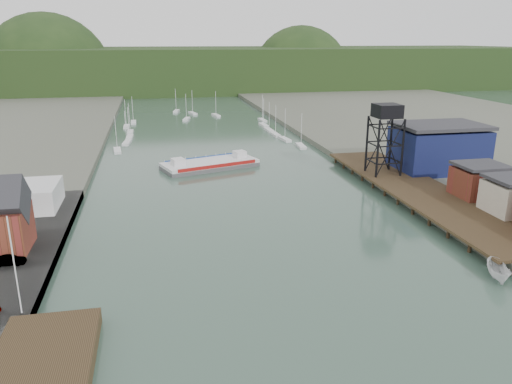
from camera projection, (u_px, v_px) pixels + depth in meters
name	position (u px, v px, depth m)	size (l,w,h in m)	color
ground	(318.00, 340.00, 55.77)	(600.00, 600.00, 0.00)	#2E483C
west_stage	(42.00, 366.00, 49.90)	(10.00, 18.00, 1.80)	black
east_pier	(418.00, 190.00, 104.46)	(14.00, 70.00, 2.45)	black
white_shed	(8.00, 198.00, 92.89)	(18.00, 12.00, 4.50)	silver
flagpole	(15.00, 266.00, 56.49)	(0.16, 0.16, 12.00)	silver
lift_tower	(387.00, 115.00, 112.16)	(6.50, 6.50, 16.00)	black
blue_shed	(438.00, 148.00, 119.47)	(20.50, 14.50, 11.30)	#0D0E3B
marina_sailboats	(200.00, 128.00, 185.20)	(57.71, 92.65, 0.90)	silver
distant_hills	(170.00, 72.00, 333.82)	(500.00, 120.00, 80.00)	#1D3116
chain_ferry	(210.00, 164.00, 129.35)	(26.09, 16.69, 3.50)	#515154
motorboat	(499.00, 272.00, 69.14)	(2.44, 6.48, 2.50)	silver
car_west_b	(10.00, 260.00, 70.26)	(1.47, 4.23, 1.39)	#999999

